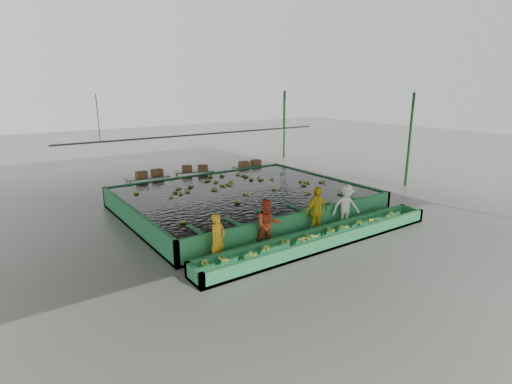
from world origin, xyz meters
TOP-DOWN VIEW (x-y plane):
  - ground at (0.00, 0.00)m, footprint 80.00×80.00m
  - shed_roof at (0.00, 0.00)m, footprint 20.00×22.00m
  - shed_posts at (0.00, 0.00)m, footprint 20.00×22.00m
  - flotation_tank at (0.00, 1.50)m, footprint 10.00×8.00m
  - tank_water at (0.00, 1.50)m, footprint 9.70×7.70m
  - sorting_trough at (0.00, -3.60)m, footprint 10.00×1.00m
  - cableway_rail at (0.00, 5.00)m, footprint 0.08×0.08m
  - rail_hanger_left at (-5.00, 5.00)m, footprint 0.04×0.04m
  - rail_hanger_right at (5.00, 5.00)m, footprint 0.04×0.04m
  - worker_a at (-3.72, -2.80)m, footprint 0.68×0.56m
  - worker_b at (-1.83, -2.80)m, footprint 1.02×0.90m
  - worker_c at (0.36, -2.80)m, footprint 1.10×0.48m
  - worker_d at (1.89, -2.80)m, footprint 1.27×1.00m
  - packing_table_left at (-2.64, 6.20)m, footprint 2.12×0.94m
  - packing_table_mid at (-0.03, 6.25)m, footprint 2.23×1.44m
  - packing_table_right at (3.41, 6.17)m, footprint 1.88×0.83m
  - box_stack_left at (-2.50, 6.27)m, footprint 1.40×0.54m
  - box_stack_mid at (-0.02, 6.17)m, footprint 1.39×0.90m
  - box_stack_right at (3.46, 6.08)m, footprint 1.41×0.44m
  - floating_bananas at (0.00, 2.30)m, footprint 8.49×5.79m
  - trough_bananas at (0.00, -3.60)m, footprint 8.71×0.58m

SIDE VIEW (x-z plane):
  - ground at x=0.00m, z-range 0.00..0.00m
  - sorting_trough at x=0.00m, z-range 0.00..0.50m
  - trough_bananas at x=0.00m, z-range 0.34..0.46m
  - packing_table_right at x=3.41m, z-range 0.00..0.84m
  - flotation_tank at x=0.00m, z-range 0.00..0.90m
  - packing_table_mid at x=-0.03m, z-range 0.00..0.94m
  - packing_table_left at x=-2.64m, z-range 0.00..0.95m
  - worker_a at x=-3.72m, z-range 0.00..1.60m
  - box_stack_right at x=3.46m, z-range 0.69..0.99m
  - tank_water at x=0.00m, z-range 0.85..0.85m
  - floating_bananas at x=0.00m, z-range 0.79..0.91m
  - worker_d at x=1.89m, z-range 0.00..1.72m
  - worker_b at x=-1.83m, z-range 0.00..1.74m
  - worker_c at x=0.36m, z-range 0.00..1.86m
  - box_stack_mid at x=-0.02m, z-range 0.80..1.09m
  - box_stack_left at x=-2.50m, z-range 0.80..1.09m
  - shed_posts at x=0.00m, z-range 0.00..5.00m
  - cableway_rail at x=0.00m, z-range -4.00..10.00m
  - rail_hanger_left at x=-5.00m, z-range 3.00..5.00m
  - rail_hanger_right at x=5.00m, z-range 3.00..5.00m
  - shed_roof at x=0.00m, z-range 4.98..5.02m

